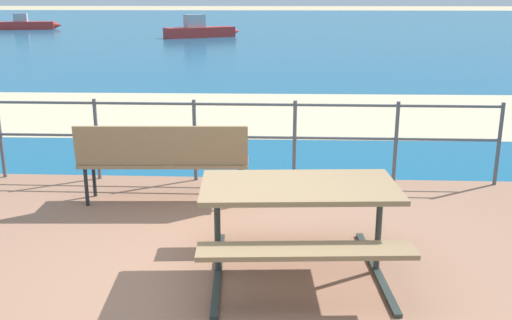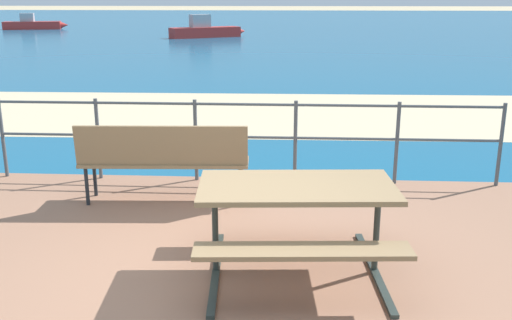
% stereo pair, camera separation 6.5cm
% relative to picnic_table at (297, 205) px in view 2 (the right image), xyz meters
% --- Properties ---
extents(ground_plane, '(240.00, 240.00, 0.00)m').
position_rel_picnic_table_xyz_m(ground_plane, '(-0.59, -0.11, -0.64)').
color(ground_plane, tan).
extents(patio_paving, '(6.40, 5.20, 0.06)m').
position_rel_picnic_table_xyz_m(patio_paving, '(-0.59, -0.11, -0.61)').
color(patio_paving, '#996B51').
rests_on(patio_paving, ground).
extents(sea_water, '(90.00, 90.00, 0.01)m').
position_rel_picnic_table_xyz_m(sea_water, '(-0.59, 39.89, -0.63)').
color(sea_water, '#145B84').
rests_on(sea_water, ground).
extents(beach_strip, '(54.06, 5.20, 0.01)m').
position_rel_picnic_table_xyz_m(beach_strip, '(-0.59, 6.84, -0.63)').
color(beach_strip, beige).
rests_on(beach_strip, ground).
extents(picnic_table, '(1.61, 1.52, 0.74)m').
position_rel_picnic_table_xyz_m(picnic_table, '(0.00, 0.00, 0.00)').
color(picnic_table, '#8C704C').
rests_on(picnic_table, patio_paving).
extents(park_bench, '(1.80, 0.50, 0.87)m').
position_rel_picnic_table_xyz_m(park_bench, '(-1.39, 1.54, -0.05)').
color(park_bench, '#8C704C').
rests_on(park_bench, patio_paving).
extents(railing_fence, '(5.94, 0.04, 0.98)m').
position_rel_picnic_table_xyz_m(railing_fence, '(-0.59, 2.37, 0.04)').
color(railing_fence, '#4C5156').
rests_on(railing_fence, patio_paving).
extents(boat_near, '(4.16, 1.97, 1.05)m').
position_rel_picnic_table_xyz_m(boat_near, '(-17.33, 34.36, -0.31)').
color(boat_near, red).
rests_on(boat_near, sea_water).
extents(boat_mid, '(4.05, 2.89, 1.21)m').
position_rel_picnic_table_xyz_m(boat_mid, '(-4.70, 27.41, -0.26)').
color(boat_mid, red).
rests_on(boat_mid, sea_water).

